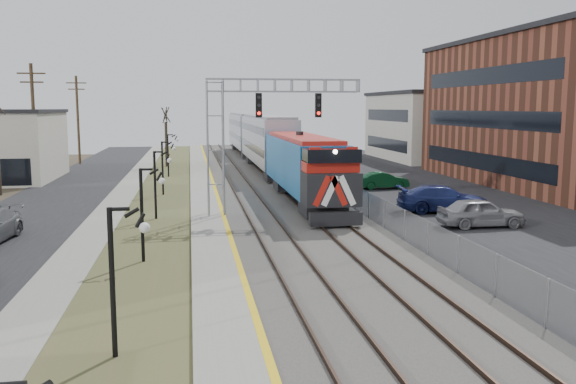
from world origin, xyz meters
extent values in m
cube|color=black|center=(-11.50, 35.00, 0.02)|extent=(7.00, 120.00, 0.04)
cube|color=gray|center=(-7.00, 35.00, 0.04)|extent=(2.00, 120.00, 0.08)
cube|color=#454C28|center=(-4.00, 35.00, 0.03)|extent=(4.00, 120.00, 0.06)
cube|color=gray|center=(-1.00, 35.00, 0.12)|extent=(2.00, 120.00, 0.24)
cube|color=#595651|center=(4.00, 35.00, 0.10)|extent=(8.00, 120.00, 0.20)
cube|color=black|center=(16.00, 35.00, 0.02)|extent=(16.00, 120.00, 0.04)
cube|color=gold|center=(-0.12, 35.00, 0.24)|extent=(0.24, 120.00, 0.01)
cube|color=#2D2119|center=(1.25, 35.00, 0.28)|extent=(0.08, 120.00, 0.15)
cube|color=#2D2119|center=(2.75, 35.00, 0.28)|extent=(0.08, 120.00, 0.15)
cube|color=#2D2119|center=(4.75, 35.00, 0.28)|extent=(0.08, 120.00, 0.15)
cube|color=#2D2119|center=(6.25, 35.00, 0.28)|extent=(0.08, 120.00, 0.15)
cube|color=#125798|center=(5.50, 31.64, 2.47)|extent=(3.00, 17.00, 4.25)
cube|color=black|center=(5.50, 22.94, 0.70)|extent=(2.80, 0.50, 0.70)
cube|color=#A3A5AD|center=(5.50, 51.94, 3.01)|extent=(3.00, 22.00, 5.33)
cube|color=#A3A5AD|center=(5.50, 74.74, 3.01)|extent=(3.00, 22.00, 5.33)
cube|color=gray|center=(-0.50, 28.00, 4.00)|extent=(1.00, 1.00, 8.00)
cube|color=gray|center=(3.50, 28.00, 7.75)|extent=(9.00, 0.80, 0.80)
cube|color=black|center=(2.00, 27.55, 6.60)|extent=(0.35, 0.25, 1.40)
cube|color=black|center=(5.50, 27.55, 6.60)|extent=(0.35, 0.25, 1.40)
cylinder|color=black|center=(-4.00, 8.00, 2.00)|extent=(0.14, 0.14, 4.00)
cylinder|color=black|center=(-4.00, 18.00, 2.00)|extent=(0.14, 0.14, 4.00)
cylinder|color=black|center=(-4.00, 28.00, 2.00)|extent=(0.14, 0.14, 4.00)
cylinder|color=black|center=(-4.00, 38.00, 2.00)|extent=(0.14, 0.14, 4.00)
cylinder|color=black|center=(-4.00, 50.00, 2.00)|extent=(0.14, 0.14, 4.00)
cylinder|color=#4C3823|center=(-14.50, 45.00, 5.00)|extent=(0.28, 0.28, 10.00)
cylinder|color=#4C3823|center=(-14.50, 65.00, 5.00)|extent=(0.28, 0.28, 10.00)
cube|color=gray|center=(8.20, 35.00, 0.80)|extent=(0.04, 120.00, 1.60)
cube|color=brown|center=(30.00, 40.00, 6.00)|extent=(16.00, 26.00, 12.00)
cube|color=#BFB6A7|center=(30.00, 65.00, 4.00)|extent=(16.00, 18.00, 8.00)
cylinder|color=#382D23|center=(-4.50, 60.00, 2.45)|extent=(0.30, 0.30, 4.90)
imported|color=navy|center=(13.50, 27.71, 0.82)|extent=(5.89, 2.92, 1.64)
imported|color=gray|center=(13.57, 22.86, 0.79)|extent=(4.68, 1.96, 1.58)
imported|color=#0C401E|center=(13.17, 38.73, 0.67)|extent=(4.11, 1.61, 1.33)
camera|label=1|loc=(-1.95, -7.64, 6.50)|focal=38.00mm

